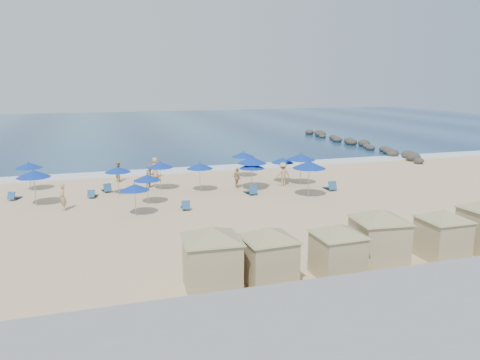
% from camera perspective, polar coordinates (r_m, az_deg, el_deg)
% --- Properties ---
extents(ground, '(160.00, 160.00, 0.00)m').
position_cam_1_polar(ground, '(28.54, -2.13, -4.61)').
color(ground, '#DBB88B').
rests_on(ground, ground).
extents(ocean, '(160.00, 80.00, 0.06)m').
position_cam_1_polar(ocean, '(82.10, -12.25, 6.24)').
color(ocean, navy).
rests_on(ocean, ground).
extents(surf_line, '(160.00, 2.50, 0.08)m').
position_cam_1_polar(surf_line, '(43.26, -7.49, 1.19)').
color(surf_line, white).
rests_on(surf_line, ground).
extents(seawall, '(160.00, 6.10, 1.22)m').
position_cam_1_polar(seawall, '(16.56, 10.58, -15.42)').
color(seawall, gray).
rests_on(seawall, ground).
extents(rock_jetty, '(2.56, 26.66, 0.96)m').
position_cam_1_polar(rock_jetty, '(60.48, 13.93, 4.40)').
color(rock_jetty, '#2C2825').
rests_on(rock_jetty, ground).
extents(trash_bin, '(1.08, 1.08, 0.89)m').
position_cam_1_polar(trash_bin, '(23.33, -3.37, -7.38)').
color(trash_bin, black).
rests_on(trash_bin, ground).
extents(cabana_0, '(4.60, 4.60, 2.89)m').
position_cam_1_polar(cabana_0, '(18.70, -3.48, -8.53)').
color(cabana_0, tan).
rests_on(cabana_0, ground).
extents(cabana_1, '(4.21, 4.21, 2.65)m').
position_cam_1_polar(cabana_1, '(19.28, 3.53, -8.31)').
color(cabana_1, tan).
rests_on(cabana_1, ground).
extents(cabana_2, '(4.06, 4.06, 2.55)m').
position_cam_1_polar(cabana_2, '(20.36, 11.84, -7.59)').
color(cabana_2, tan).
rests_on(cabana_2, ground).
extents(cabana_3, '(4.55, 4.55, 2.87)m').
position_cam_1_polar(cabana_3, '(22.00, 16.64, -5.83)').
color(cabana_3, tan).
rests_on(cabana_3, ground).
extents(cabana_4, '(4.14, 4.14, 2.60)m').
position_cam_1_polar(cabana_4, '(23.84, 23.53, -5.35)').
color(cabana_4, tan).
rests_on(cabana_4, ground).
extents(umbrella_1, '(2.21, 2.21, 2.51)m').
position_cam_1_polar(umbrella_1, '(33.43, -23.89, 0.69)').
color(umbrella_1, '#A5A8AD').
rests_on(umbrella_1, ground).
extents(umbrella_2, '(1.98, 1.98, 2.25)m').
position_cam_1_polar(umbrella_2, '(38.20, -24.37, 1.64)').
color(umbrella_2, '#A5A8AD').
rests_on(umbrella_2, ground).
extents(umbrella_3, '(1.84, 1.84, 2.09)m').
position_cam_1_polar(umbrella_3, '(29.13, -12.72, -0.86)').
color(umbrella_3, '#A5A8AD').
rests_on(umbrella_3, ground).
extents(umbrella_4, '(1.98, 1.98, 2.25)m').
position_cam_1_polar(umbrella_4, '(35.57, -9.72, 1.84)').
color(umbrella_4, '#A5A8AD').
rests_on(umbrella_4, ground).
extents(umbrella_5, '(1.89, 1.89, 2.15)m').
position_cam_1_polar(umbrella_5, '(34.83, -14.69, 1.26)').
color(umbrella_5, '#A5A8AD').
rests_on(umbrella_5, ground).
extents(umbrella_6, '(1.86, 1.86, 2.12)m').
position_cam_1_polar(umbrella_6, '(31.68, -11.27, 0.30)').
color(umbrella_6, '#A5A8AD').
rests_on(umbrella_6, ground).
extents(umbrella_7, '(2.30, 2.30, 2.61)m').
position_cam_1_polar(umbrella_7, '(35.25, 1.45, 2.45)').
color(umbrella_7, '#A5A8AD').
rests_on(umbrella_7, ground).
extents(umbrella_8, '(1.95, 1.95, 2.22)m').
position_cam_1_polar(umbrella_8, '(34.83, 1.46, 1.76)').
color(umbrella_8, '#A5A8AD').
rests_on(umbrella_8, ground).
extents(umbrella_9, '(2.00, 2.00, 2.28)m').
position_cam_1_polar(umbrella_9, '(39.68, 0.39, 3.13)').
color(umbrella_9, '#A5A8AD').
rests_on(umbrella_9, ground).
extents(umbrella_10, '(2.30, 2.30, 2.62)m').
position_cam_1_polar(umbrella_10, '(37.00, 7.45, 2.83)').
color(umbrella_10, '#A5A8AD').
rests_on(umbrella_10, ground).
extents(umbrella_11, '(2.40, 2.40, 2.73)m').
position_cam_1_polar(umbrella_11, '(33.14, 8.42, 1.86)').
color(umbrella_11, '#A5A8AD').
rests_on(umbrella_11, ground).
extents(umbrella_12, '(1.99, 1.99, 2.26)m').
position_cam_1_polar(umbrella_12, '(34.68, -4.93, 1.73)').
color(umbrella_12, '#A5A8AD').
rests_on(umbrella_12, ground).
extents(umbrella_13, '(1.87, 1.87, 2.12)m').
position_cam_1_polar(umbrella_13, '(37.73, 5.20, 2.40)').
color(umbrella_13, '#A5A8AD').
rests_on(umbrella_13, ground).
extents(beach_chair_0, '(0.90, 1.26, 0.63)m').
position_cam_1_polar(beach_chair_0, '(36.24, -25.86, -1.83)').
color(beach_chair_0, '#235183').
rests_on(beach_chair_0, ground).
extents(beach_chair_1, '(0.78, 1.22, 0.62)m').
position_cam_1_polar(beach_chair_1, '(34.81, -17.56, -1.71)').
color(beach_chair_1, '#235183').
rests_on(beach_chair_1, ground).
extents(beach_chair_2, '(0.79, 1.36, 0.70)m').
position_cam_1_polar(beach_chair_2, '(36.23, -15.94, -1.02)').
color(beach_chair_2, '#235183').
rests_on(beach_chair_2, ground).
extents(beach_chair_3, '(0.64, 1.25, 0.67)m').
position_cam_1_polar(beach_chair_3, '(30.41, -6.67, -3.16)').
color(beach_chair_3, '#235183').
rests_on(beach_chair_3, ground).
extents(beach_chair_4, '(0.71, 1.41, 0.75)m').
position_cam_1_polar(beach_chair_4, '(34.12, 1.37, -1.32)').
color(beach_chair_4, '#235183').
rests_on(beach_chair_4, ground).
extents(beach_chair_5, '(0.70, 1.42, 0.76)m').
position_cam_1_polar(beach_chair_5, '(36.06, 10.97, -0.80)').
color(beach_chair_5, '#235183').
rests_on(beach_chair_5, ground).
extents(beachgoer_0, '(0.56, 0.72, 1.74)m').
position_cam_1_polar(beachgoer_0, '(31.87, -20.81, -1.99)').
color(beachgoer_0, tan).
rests_on(beachgoer_0, ground).
extents(beachgoer_1, '(1.11, 1.14, 1.85)m').
position_cam_1_polar(beachgoer_1, '(36.68, -10.86, 0.48)').
color(beachgoer_1, tan).
rests_on(beachgoer_1, ground).
extents(beachgoer_2, '(0.58, 0.98, 1.57)m').
position_cam_1_polar(beachgoer_2, '(36.03, -0.35, 0.27)').
color(beachgoer_2, tan).
rests_on(beachgoer_2, ground).
extents(beachgoer_3, '(1.28, 0.83, 1.87)m').
position_cam_1_polar(beachgoer_3, '(36.79, 5.26, 0.70)').
color(beachgoer_3, tan).
rests_on(beachgoer_3, ground).
extents(beachgoer_4, '(0.88, 1.02, 1.76)m').
position_cam_1_polar(beachgoer_4, '(40.34, -10.29, 1.50)').
color(beachgoer_4, tan).
rests_on(beachgoer_4, ground).
extents(beachgoer_5, '(0.95, 1.01, 1.66)m').
position_cam_1_polar(beachgoer_5, '(39.53, -14.58, 1.01)').
color(beachgoer_5, tan).
rests_on(beachgoer_5, ground).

